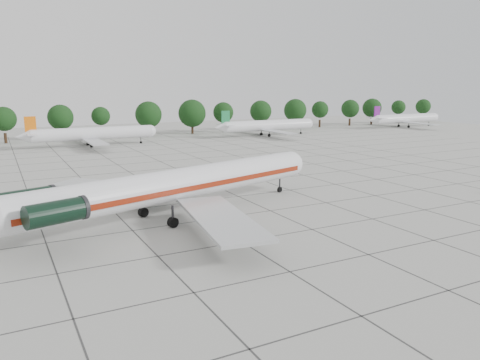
{
  "coord_description": "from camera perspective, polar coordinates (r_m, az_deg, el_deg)",
  "views": [
    {
      "loc": [
        -27.26,
        -44.26,
        14.17
      ],
      "look_at": [
        -2.83,
        2.11,
        3.5
      ],
      "focal_mm": 35.0,
      "sensor_mm": 36.0,
      "label": 1
    }
  ],
  "objects": [
    {
      "name": "bg_airliner_c",
      "position": [
        115.41,
        -17.51,
        5.38
      ],
      "size": [
        28.24,
        27.2,
        7.4
      ],
      "color": "silver",
      "rests_on": "ground"
    },
    {
      "name": "bg_airliner_d",
      "position": [
        133.1,
        3.4,
        6.63
      ],
      "size": [
        28.24,
        27.2,
        7.4
      ],
      "color": "silver",
      "rests_on": "ground"
    },
    {
      "name": "ground",
      "position": [
        53.88,
        3.72,
        -3.77
      ],
      "size": [
        260.0,
        260.0,
        0.0
      ],
      "primitive_type": "plane",
      "color": "#A8A8A1",
      "rests_on": "ground"
    },
    {
      "name": "bg_airliner_e",
      "position": [
        170.32,
        19.56,
        7.06
      ],
      "size": [
        28.24,
        27.2,
        7.4
      ],
      "color": "silver",
      "rests_on": "ground"
    },
    {
      "name": "main_airliner",
      "position": [
        49.74,
        -9.53,
        -0.84
      ],
      "size": [
        43.46,
        33.32,
        10.38
      ],
      "rotation": [
        0.0,
        0.0,
        0.29
      ],
      "color": "silver",
      "rests_on": "ground"
    },
    {
      "name": "apron_joints",
      "position": [
        66.75,
        -3.01,
        -0.76
      ],
      "size": [
        170.0,
        170.0,
        0.02
      ],
      "primitive_type": "cube",
      "color": "#383838",
      "rests_on": "ground"
    },
    {
      "name": "tree_line",
      "position": [
        130.45,
        -21.03,
        7.15
      ],
      "size": [
        249.86,
        8.44,
        10.22
      ],
      "color": "#332114",
      "rests_on": "ground"
    }
  ]
}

